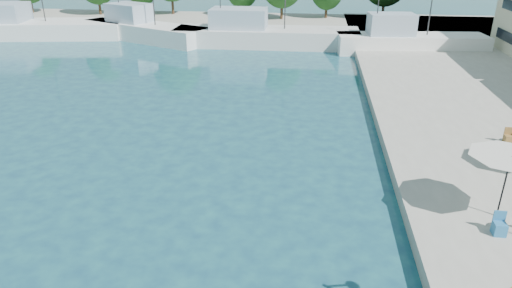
# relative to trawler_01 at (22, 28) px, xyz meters

# --- Properties ---
(quay_far) EXTENTS (90.00, 16.00, 0.60)m
(quay_far) POSITION_rel_trawler_01_xyz_m (23.45, 11.60, -0.77)
(quay_far) COLOR #9C998D
(quay_far) RESTS_ON ground
(trawler_01) EXTENTS (22.63, 9.24, 10.20)m
(trawler_01) POSITION_rel_trawler_01_xyz_m (0.00, 0.00, 0.00)
(trawler_01) COLOR white
(trawler_01) RESTS_ON ground
(trawler_02) EXTENTS (16.14, 10.84, 10.20)m
(trawler_02) POSITION_rel_trawler_01_xyz_m (14.27, 0.53, 0.00)
(trawler_02) COLOR white
(trawler_02) RESTS_ON ground
(trawler_03) EXTENTS (19.33, 5.36, 10.20)m
(trawler_03) POSITION_rel_trawler_01_xyz_m (27.91, -1.15, 0.00)
(trawler_03) COLOR silver
(trawler_03) RESTS_ON ground
(trawler_04) EXTENTS (14.62, 5.03, 10.20)m
(trawler_04) POSITION_rel_trawler_01_xyz_m (42.59, -2.84, 0.00)
(trawler_04) COLOR white
(trawler_04) RESTS_ON ground
(umbrella_white) EXTENTS (2.93, 2.93, 2.46)m
(umbrella_white) POSITION_rel_trawler_01_xyz_m (40.75, -33.89, 1.74)
(umbrella_white) COLOR black
(umbrella_white) RESTS_ON quay_right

